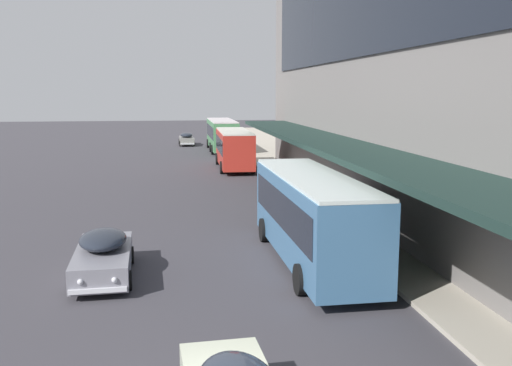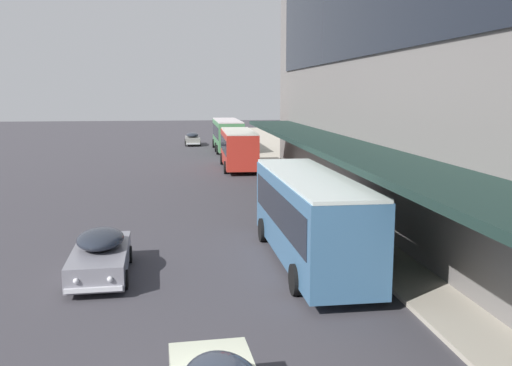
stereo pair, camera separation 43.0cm
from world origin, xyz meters
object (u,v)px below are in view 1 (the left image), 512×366
object	(u,v)px
transit_bus_kerbside_far	(312,213)
sedan_trailing_near	(187,139)
transit_bus_kerbside_rear	(234,147)
transit_bus_kerbside_front	(222,133)
fire_hydrant	(371,239)
sedan_oncoming_rear	(103,255)

from	to	relation	value
transit_bus_kerbside_far	sedan_trailing_near	distance (m)	49.12
transit_bus_kerbside_rear	transit_bus_kerbside_far	distance (m)	26.82
transit_bus_kerbside_front	fire_hydrant	world-z (taller)	transit_bus_kerbside_front
transit_bus_kerbside_rear	transit_bus_kerbside_far	bearing A→B (deg)	-89.99
transit_bus_kerbside_front	transit_bus_kerbside_far	bearing A→B (deg)	-90.33
fire_hydrant	transit_bus_kerbside_far	bearing A→B (deg)	-154.94
sedan_oncoming_rear	sedan_trailing_near	bearing A→B (deg)	85.27
transit_bus_kerbside_front	transit_bus_kerbside_rear	distance (m)	14.73
transit_bus_kerbside_front	sedan_oncoming_rear	bearing A→B (deg)	-100.44
fire_hydrant	sedan_trailing_near	bearing A→B (deg)	97.38
transit_bus_kerbside_far	sedan_trailing_near	xyz separation A→B (m)	(-3.41, 48.99, -1.17)
transit_bus_kerbside_rear	sedan_trailing_near	distance (m)	22.45
transit_bus_kerbside_far	transit_bus_kerbside_rear	bearing A→B (deg)	90.01
sedan_oncoming_rear	transit_bus_kerbside_far	bearing A→B (deg)	3.42
transit_bus_kerbside_far	sedan_oncoming_rear	size ratio (longest dim) A/B	2.03
transit_bus_kerbside_rear	transit_bus_kerbside_far	size ratio (longest dim) A/B	0.89
sedan_oncoming_rear	transit_bus_kerbside_rear	bearing A→B (deg)	74.64
transit_bus_kerbside_rear	fire_hydrant	bearing A→B (deg)	-83.81
transit_bus_kerbside_front	sedan_oncoming_rear	size ratio (longest dim) A/B	2.21
sedan_oncoming_rear	sedan_trailing_near	size ratio (longest dim) A/B	1.01
transit_bus_kerbside_far	fire_hydrant	bearing A→B (deg)	25.06
transit_bus_kerbside_rear	fire_hydrant	size ratio (longest dim) A/B	13.04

